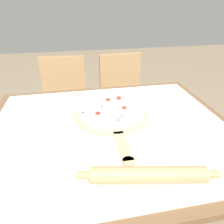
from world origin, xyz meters
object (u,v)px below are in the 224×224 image
at_px(chair_left, 65,101).
at_px(chair_right, 122,96).
at_px(pizza, 111,110).
at_px(pizza_peel, 112,115).
at_px(rolling_pin, 148,175).

height_order(chair_left, chair_right, same).
bearing_deg(chair_left, pizza, -66.48).
relative_size(pizza_peel, chair_left, 0.67).
bearing_deg(pizza_peel, rolling_pin, -84.66).
bearing_deg(chair_right, pizza, -111.40).
bearing_deg(rolling_pin, chair_right, 80.40).
bearing_deg(rolling_pin, pizza_peel, 95.34).
distance_m(pizza_peel, rolling_pin, 0.44).
xyz_separation_m(pizza, rolling_pin, (0.04, -0.46, 0.00)).
relative_size(rolling_pin, chair_left, 0.54).
distance_m(pizza_peel, chair_left, 0.86).
bearing_deg(pizza, rolling_pin, -84.91).
distance_m(rolling_pin, chair_left, 1.28).
xyz_separation_m(rolling_pin, chair_left, (-0.32, 1.21, -0.29)).
distance_m(pizza, rolling_pin, 0.46).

